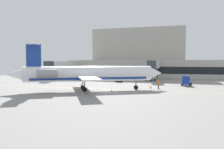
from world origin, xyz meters
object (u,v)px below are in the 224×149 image
Objects in this scene: pushback_tractor at (119,78)px; baggage_tug at (186,81)px; marshaller at (158,84)px; fuel_tank at (107,76)px; belt_loader at (150,78)px; regional_jet at (87,74)px.

baggage_tug is at bearing -18.30° from pushback_tractor.
pushback_tractor is at bearing 161.70° from baggage_tug.
marshaller is at bearing -48.46° from pushback_tractor.
fuel_tank is (-24.05, 11.69, 0.19)m from baggage_tug.
regional_jet is at bearing -107.12° from belt_loader.
baggage_tug is 15.81m from belt_loader.
baggage_tug is 26.74m from fuel_tank.
regional_jet is 15.39m from marshaller.
baggage_tug is 10.28m from marshaller.
regional_jet reaches higher than marshaller.
regional_jet is 22.23m from pushback_tractor.
baggage_tug is (19.03, 15.88, -2.33)m from regional_jet.
baggage_tug is at bearing 39.85° from regional_jet.
pushback_tractor is 1.18× the size of belt_loader.
fuel_tank is at bearing 154.08° from baggage_tug.
fuel_tank is (-5.02, 27.57, -2.14)m from regional_jet.
fuel_tank is 27.29m from marshaller.
belt_loader is at bearing 103.19° from marshaller.
belt_loader reaches higher than marshaller.
pushback_tractor is 7.60m from fuel_tank.
marshaller is at bearing -123.87° from baggage_tug.
regional_jet reaches higher than baggage_tug.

